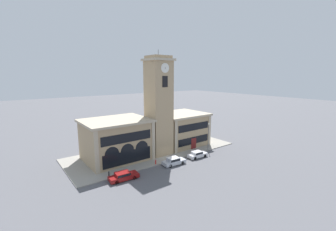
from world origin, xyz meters
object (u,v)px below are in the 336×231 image
(bollard, at_px, (109,174))
(fire_hydrant, at_px, (156,162))
(parked_car_far, at_px, (197,154))
(street_lamp, at_px, (208,133))
(parked_car_near, at_px, (123,176))
(parked_car_mid, at_px, (174,161))

(bollard, distance_m, fire_hydrant, 9.39)
(bollard, relative_size, fire_hydrant, 1.22)
(parked_car_far, height_order, bollard, parked_car_far)
(street_lamp, bearing_deg, fire_hydrant, 179.55)
(parked_car_near, bearing_deg, street_lamp, 8.81)
(parked_car_mid, bearing_deg, fire_hydrant, 148.81)
(bollard, bearing_deg, parked_car_far, -6.18)
(parked_car_mid, height_order, parked_car_far, parked_car_mid)
(street_lamp, distance_m, bollard, 23.99)
(bollard, xyz_separation_m, fire_hydrant, (9.39, -0.01, -0.10))
(parked_car_mid, height_order, bollard, parked_car_mid)
(parked_car_far, xyz_separation_m, bollard, (-18.52, 2.00, -0.04))
(parked_car_mid, xyz_separation_m, fire_hydrant, (-2.84, 2.00, -0.17))
(parked_car_far, relative_size, fire_hydrant, 5.01)
(street_lamp, distance_m, fire_hydrant, 14.79)
(parked_car_near, distance_m, parked_car_far, 16.86)
(parked_car_mid, relative_size, parked_car_far, 1.07)
(street_lamp, xyz_separation_m, bollard, (-23.73, 0.12, -3.50))
(parked_car_far, bearing_deg, street_lamp, 23.78)
(parked_car_far, bearing_deg, fire_hydrant, 171.60)
(parked_car_near, relative_size, parked_car_mid, 1.07)
(street_lamp, height_order, bollard, street_lamp)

